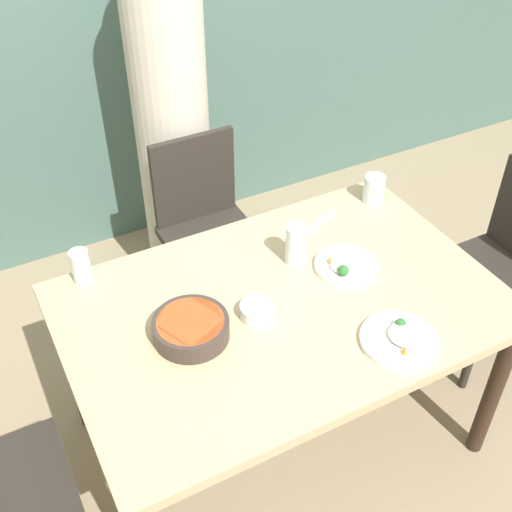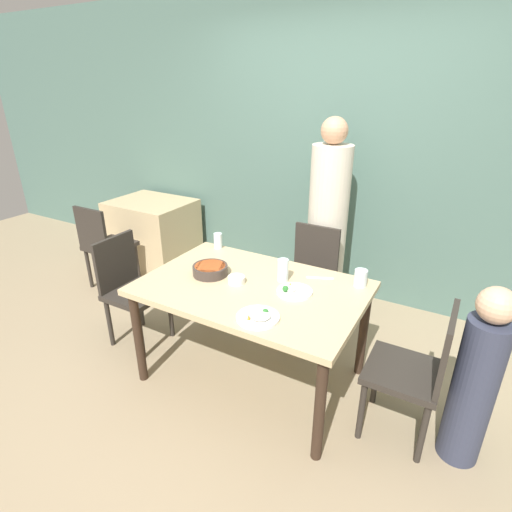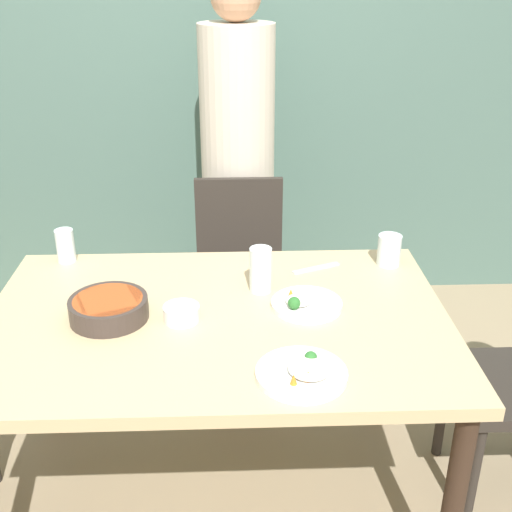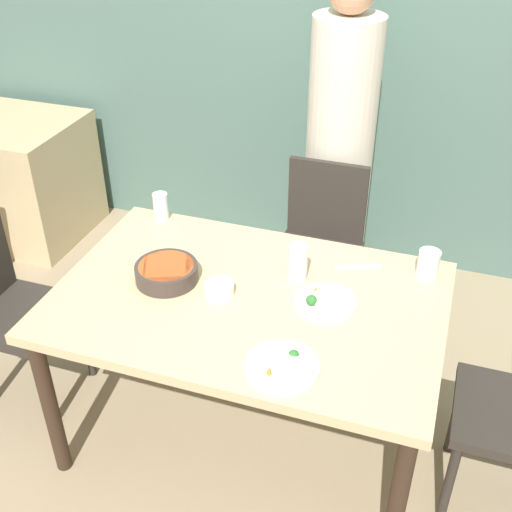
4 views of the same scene
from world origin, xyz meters
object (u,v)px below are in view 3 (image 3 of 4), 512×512
chair_adult_spot (240,272)px  plate_rice_adult (304,372)px  bowl_curry (109,307)px  glass_water_tall (65,246)px  person_adult (238,179)px

chair_adult_spot → plate_rice_adult: size_ratio=3.55×
plate_rice_adult → chair_adult_spot: bearing=97.6°
bowl_curry → glass_water_tall: glass_water_tall is taller
chair_adult_spot → bowl_curry: (-0.40, -0.80, 0.29)m
person_adult → glass_water_tall: person_adult is taller
person_adult → plate_rice_adult: person_adult is taller
person_adult → glass_water_tall: (-0.62, -0.73, 0.00)m
chair_adult_spot → bowl_curry: bearing=-116.9°
plate_rice_adult → bowl_curry: bearing=149.6°
person_adult → bowl_curry: size_ratio=7.09×
chair_adult_spot → plate_rice_adult: chair_adult_spot is taller
chair_adult_spot → glass_water_tall: (-0.62, -0.39, 0.31)m
glass_water_tall → bowl_curry: bearing=-61.6°
chair_adult_spot → bowl_curry: size_ratio=3.62×
bowl_curry → chair_adult_spot: bearing=63.1°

